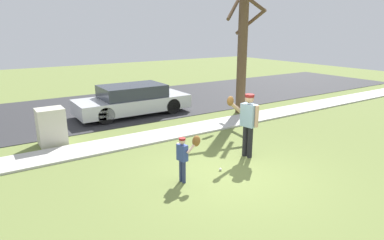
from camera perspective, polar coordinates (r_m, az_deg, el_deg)
name	(u,v)px	position (r m, az deg, el deg)	size (l,w,h in m)	color
ground_plane	(161,137)	(10.94, -5.41, -2.95)	(48.00, 48.00, 0.00)	olive
sidewalk_strip	(159,135)	(11.01, -5.66, -2.66)	(36.00, 1.20, 0.06)	beige
road_surface	(108,107)	(15.48, -14.31, 2.17)	(36.00, 6.80, 0.02)	#2D2D30
person_adult	(247,119)	(9.04, 9.52, 0.24)	(0.77, 0.62, 1.77)	black
person_child	(186,152)	(7.56, -1.12, -5.63)	(0.52, 0.39, 1.11)	navy
baseball	(220,169)	(8.41, 4.93, -8.49)	(0.07, 0.07, 0.07)	white
utility_cabinet	(51,127)	(10.93, -23.14, -1.05)	(0.79, 0.66, 1.14)	beige
street_tree_near	(243,40)	(13.83, 8.78, 13.56)	(1.85, 1.89, 5.71)	brown
parked_sedan_silver	(133,100)	(13.78, -10.22, 3.41)	(4.60, 1.80, 1.23)	silver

